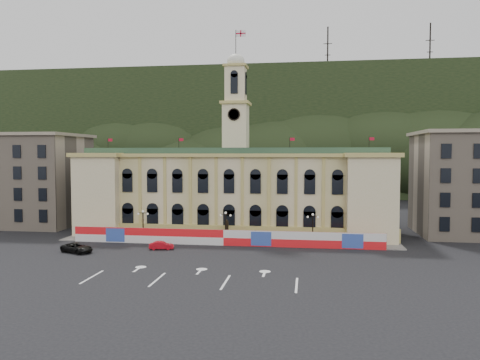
# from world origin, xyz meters

# --- Properties ---
(ground) EXTENTS (260.00, 260.00, 0.00)m
(ground) POSITION_xyz_m (0.00, 0.00, 0.00)
(ground) COLOR black
(ground) RESTS_ON ground
(lane_markings) EXTENTS (26.00, 10.00, 0.02)m
(lane_markings) POSITION_xyz_m (0.00, -5.00, 0.00)
(lane_markings) COLOR white
(lane_markings) RESTS_ON ground
(hill_ridge) EXTENTS (230.00, 80.00, 64.00)m
(hill_ridge) POSITION_xyz_m (0.03, 121.99, 19.48)
(hill_ridge) COLOR black
(hill_ridge) RESTS_ON ground
(city_hall) EXTENTS (56.20, 17.60, 37.10)m
(city_hall) POSITION_xyz_m (0.00, 27.63, 7.85)
(city_hall) COLOR beige
(city_hall) RESTS_ON ground
(side_building_left) EXTENTS (21.00, 17.00, 18.60)m
(side_building_left) POSITION_xyz_m (-43.00, 30.93, 9.33)
(side_building_left) COLOR tan
(side_building_left) RESTS_ON ground
(side_building_right) EXTENTS (21.00, 17.00, 18.60)m
(side_building_right) POSITION_xyz_m (43.00, 30.93, 9.33)
(side_building_right) COLOR tan
(side_building_right) RESTS_ON ground
(hoarding_fence) EXTENTS (50.00, 0.44, 2.50)m
(hoarding_fence) POSITION_xyz_m (0.06, 15.07, 1.25)
(hoarding_fence) COLOR red
(hoarding_fence) RESTS_ON ground
(pavement) EXTENTS (56.00, 5.50, 0.16)m
(pavement) POSITION_xyz_m (0.00, 17.75, 0.08)
(pavement) COLOR slate
(pavement) RESTS_ON ground
(statue) EXTENTS (1.40, 1.40, 3.72)m
(statue) POSITION_xyz_m (0.00, 18.00, 1.19)
(statue) COLOR #595651
(statue) RESTS_ON ground
(lamp_left) EXTENTS (1.96, 0.44, 5.15)m
(lamp_left) POSITION_xyz_m (-14.00, 17.00, 3.07)
(lamp_left) COLOR black
(lamp_left) RESTS_ON ground
(lamp_center) EXTENTS (1.96, 0.44, 5.15)m
(lamp_center) POSITION_xyz_m (0.00, 17.00, 3.07)
(lamp_center) COLOR black
(lamp_center) RESTS_ON ground
(lamp_right) EXTENTS (1.96, 0.44, 5.15)m
(lamp_right) POSITION_xyz_m (14.00, 17.00, 3.07)
(lamp_right) COLOR black
(lamp_right) RESTS_ON ground
(red_sedan) EXTENTS (2.65, 4.17, 1.22)m
(red_sedan) POSITION_xyz_m (-8.81, 10.68, 0.61)
(red_sedan) COLOR #B50C18
(red_sedan) RESTS_ON ground
(black_suv) EXTENTS (5.97, 6.78, 1.42)m
(black_suv) POSITION_xyz_m (-20.43, 6.66, 0.71)
(black_suv) COLOR black
(black_suv) RESTS_ON ground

